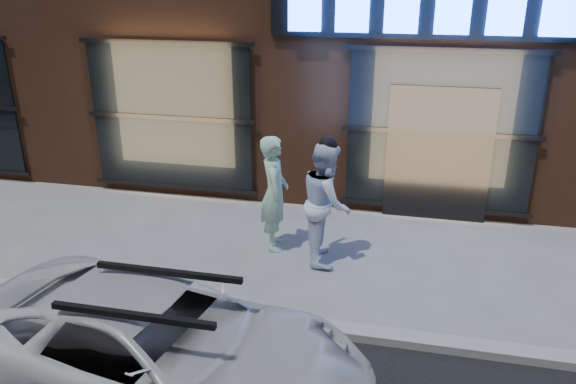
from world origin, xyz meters
The scene contains 5 objects.
ground centered at (0.00, 0.00, 0.00)m, with size 90.00×90.00×0.00m, color slate.
curb centered at (0.00, 0.00, 0.06)m, with size 60.00×0.25×0.12m, color gray.
man_bowtie centered at (-2.53, 2.17, 0.93)m, with size 0.68×0.45×1.87m, color #BAF5CE.
man_cap centered at (-1.66, 1.94, 0.94)m, with size 0.92×0.71×1.89m, color white.
white_suv centered at (-2.84, -1.51, 0.62)m, with size 2.05×4.44×1.23m, color silver.
Camera 1 is at (-0.52, -5.81, 4.17)m, focal length 35.00 mm.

